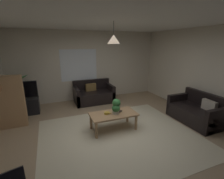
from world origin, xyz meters
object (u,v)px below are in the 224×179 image
remote_on_table_0 (119,112)px  potted_plant_on_table (116,106)px  potted_palm_corner (21,94)px  coffee_table (113,116)px  bookshelf_corner (10,102)px  pendant_lamp (114,39)px  tv_stand (24,107)px  book_on_table_1 (107,113)px  couch_right_side (196,112)px  book_on_table_0 (107,113)px  couch_under_window (94,95)px  tv (21,90)px

remote_on_table_0 → potted_plant_on_table: potted_plant_on_table is taller
potted_plant_on_table → potted_palm_corner: (-2.45, 2.50, -0.10)m
coffee_table → remote_on_table_0: 0.20m
bookshelf_corner → pendant_lamp: (2.46, -1.13, 1.56)m
tv_stand → bookshelf_corner: 0.94m
book_on_table_1 → pendant_lamp: 1.80m
potted_palm_corner → bookshelf_corner: size_ratio=0.93×
pendant_lamp → potted_palm_corner: bearing=134.1°
book_on_table_1 → pendant_lamp: (0.17, -0.04, 1.79)m
couch_right_side → pendant_lamp: (-2.37, 0.46, 1.99)m
potted_plant_on_table → pendant_lamp: bearing=155.9°
potted_plant_on_table → pendant_lamp: size_ratio=0.80×
remote_on_table_0 → book_on_table_0: bearing=-115.3°
pendant_lamp → couch_under_window: bearing=87.8°
couch_under_window → potted_palm_corner: 2.50m
couch_right_side → potted_plant_on_table: 2.38m
couch_under_window → couch_right_side: 3.51m
potted_palm_corner → couch_right_side: bearing=-31.6°
couch_right_side → tv_stand: bearing=-117.2°
book_on_table_0 → bookshelf_corner: bearing=154.7°
couch_right_side → coffee_table: bearing=-101.0°
potted_palm_corner → bookshelf_corner: 1.35m
couch_under_window → couch_right_side: (2.29, -2.66, 0.00)m
remote_on_table_0 → tv_stand: bearing=-152.0°
book_on_table_1 → remote_on_table_0: book_on_table_1 is taller
book_on_table_0 → pendant_lamp: size_ratio=0.31×
couch_right_side → potted_plant_on_table: (-2.31, 0.43, 0.37)m
potted_plant_on_table → bookshelf_corner: bookshelf_corner is taller
pendant_lamp → tv: bearing=140.1°
couch_right_side → coffee_table: 2.42m
couch_right_side → potted_plant_on_table: bearing=-100.6°
bookshelf_corner → potted_palm_corner: bearing=86.8°
book_on_table_0 → tv: tv is taller
remote_on_table_0 → couch_under_window: bearing=158.2°
couch_under_window → bookshelf_corner: bearing=-157.2°
couch_right_side → potted_palm_corner: potted_palm_corner is taller
couch_under_window → coffee_table: couch_under_window is taller
potted_plant_on_table → pendant_lamp: 1.62m
book_on_table_1 → pendant_lamp: size_ratio=0.24×
couch_under_window → bookshelf_corner: 2.80m
book_on_table_1 → potted_palm_corner: (-2.22, 2.43, 0.06)m
potted_palm_corner → potted_plant_on_table: bearing=-45.5°
book_on_table_0 → coffee_table: bearing=-12.3°
book_on_table_1 → potted_plant_on_table: 0.29m
tv_stand → book_on_table_1: bearing=-41.8°
book_on_table_1 → tv_stand: tv_stand is taller
couch_under_window → remote_on_table_0: (0.10, -2.17, 0.18)m
tv_stand → coffee_table: bearing=-40.2°
remote_on_table_0 → potted_palm_corner: potted_palm_corner is taller
tv_stand → tv: 0.54m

